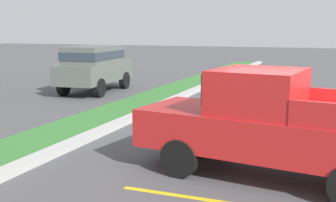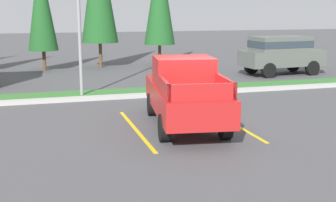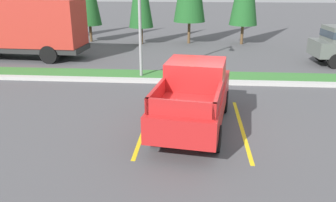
{
  "view_description": "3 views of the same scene",
  "coord_description": "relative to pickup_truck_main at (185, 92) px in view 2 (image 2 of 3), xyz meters",
  "views": [
    {
      "loc": [
        -8.39,
        -0.87,
        2.86
      ],
      "look_at": [
        0.57,
        2.63,
        1.22
      ],
      "focal_mm": 45.35,
      "sensor_mm": 36.0,
      "label": 1
    },
    {
      "loc": [
        -4.53,
        -12.53,
        3.51
      ],
      "look_at": [
        -0.72,
        0.46,
        0.75
      ],
      "focal_mm": 47.74,
      "sensor_mm": 36.0,
      "label": 2
    },
    {
      "loc": [
        -0.26,
        -10.23,
        4.55
      ],
      "look_at": [
        -1.06,
        -0.19,
        0.96
      ],
      "focal_mm": 37.25,
      "sensor_mm": 36.0,
      "label": 3
    }
  ],
  "objects": [
    {
      "name": "ground_plane",
      "position": [
        0.27,
        -0.19,
        -1.04
      ],
      "size": [
        120.0,
        120.0,
        0.0
      ],
      "primitive_type": "plane",
      "color": "#4C4C4F"
    },
    {
      "name": "parking_line_near",
      "position": [
        -1.56,
        -0.05,
        -1.04
      ],
      "size": [
        0.12,
        4.8,
        0.01
      ],
      "primitive_type": "cube",
      "color": "yellow",
      "rests_on": "ground"
    },
    {
      "name": "parking_line_far",
      "position": [
        1.54,
        -0.05,
        -1.04
      ],
      "size": [
        0.12,
        4.8,
        0.01
      ],
      "primitive_type": "cube",
      "color": "yellow",
      "rests_on": "ground"
    },
    {
      "name": "curb_strip",
      "position": [
        0.27,
        4.81,
        -0.97
      ],
      "size": [
        56.0,
        0.4,
        0.15
      ],
      "primitive_type": "cube",
      "color": "#B2B2AD",
      "rests_on": "ground"
    },
    {
      "name": "grass_median",
      "position": [
        0.27,
        5.91,
        -1.01
      ],
      "size": [
        56.0,
        1.8,
        0.06
      ],
      "primitive_type": "cube",
      "color": "#387533",
      "rests_on": "ground"
    },
    {
      "name": "pickup_truck_main",
      "position": [
        0.0,
        0.0,
        0.0
      ],
      "size": [
        2.61,
        5.44,
        2.1
      ],
      "color": "black",
      "rests_on": "ground"
    },
    {
      "name": "suv_distant",
      "position": [
        8.6,
        9.06,
        0.2
      ],
      "size": [
        4.74,
        2.26,
        2.1
      ],
      "color": "black",
      "rests_on": "ground"
    },
    {
      "name": "cypress_tree_center",
      "position": [
        -3.9,
        14.44,
        2.85
      ],
      "size": [
        1.72,
        1.72,
        6.61
      ],
      "color": "brown",
      "rests_on": "ground"
    }
  ]
}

